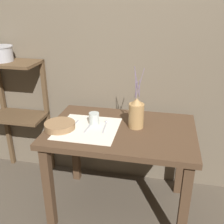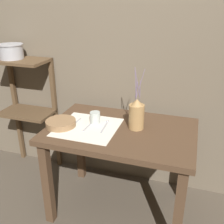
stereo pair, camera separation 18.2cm
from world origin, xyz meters
name	(u,v)px [view 2 (the right image)]	position (x,y,z in m)	size (l,w,h in m)	color
ground_plane	(120,207)	(0.00, 0.00, 0.00)	(12.00, 12.00, 0.00)	brown
stone_wall_back	(138,48)	(0.00, 0.46, 1.20)	(7.00, 0.06, 2.40)	#6B5E4C
wooden_table	(121,142)	(0.00, 0.00, 0.60)	(1.04, 0.69, 0.71)	#4C3523
wooden_shelf_unit	(27,96)	(-0.97, 0.30, 0.75)	(0.47, 0.29, 1.09)	brown
linen_cloth	(88,127)	(-0.23, -0.05, 0.71)	(0.42, 0.42, 0.00)	silver
pitcher_with_flowers	(136,115)	(0.10, 0.04, 0.81)	(0.11, 0.11, 0.44)	#A87F4C
wooden_bowl	(61,123)	(-0.42, -0.09, 0.73)	(0.22, 0.22, 0.05)	#8E6B47
glass_tumbler_near	(95,118)	(-0.20, 0.03, 0.76)	(0.07, 0.07, 0.09)	#B7C1BC
fork_inner	(75,123)	(-0.34, -0.03, 0.72)	(0.03, 0.18, 0.00)	#A8A8AD
fork_outer	(89,126)	(-0.23, -0.04, 0.72)	(0.02, 0.18, 0.00)	#A8A8AD
spoon_outer	(106,124)	(-0.12, 0.03, 0.72)	(0.03, 0.19, 0.02)	#A8A8AD
metal_pot_large	(11,51)	(-1.04, 0.26, 1.15)	(0.21, 0.21, 0.12)	#A8A8AD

